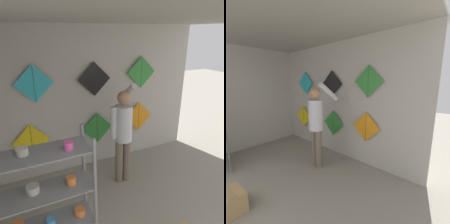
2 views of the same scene
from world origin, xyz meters
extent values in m
cube|color=#BCB7AD|center=(0.00, 3.93, 1.40)|extent=(4.63, 0.06, 2.80)
cube|color=#A8A399|center=(0.00, 1.95, 2.82)|extent=(4.63, 4.70, 0.04)
cylinder|color=slate|center=(-0.85, 1.73, 0.95)|extent=(0.03, 0.03, 1.91)
cube|color=slate|center=(-1.35, 1.58, 1.43)|extent=(1.00, 0.31, 0.01)
cube|color=slate|center=(-1.35, 1.58, 1.79)|extent=(1.00, 0.31, 0.01)
cylinder|color=#3F8CBF|center=(-1.22, 1.58, 1.11)|extent=(0.08, 0.08, 0.06)
cylinder|color=orange|center=(-0.96, 1.58, 1.11)|extent=(0.09, 0.09, 0.07)
cylinder|color=#B2ADA3|center=(-1.33, 1.61, 1.47)|extent=(0.10, 0.10, 0.06)
cylinder|color=orange|center=(-1.02, 1.58, 1.47)|extent=(0.08, 0.08, 0.07)
cylinder|color=#B2ADA3|center=(-1.36, 1.61, 1.83)|extent=(0.09, 0.09, 0.06)
cylinder|color=#D84C99|center=(-1.02, 1.54, 1.83)|extent=(0.07, 0.07, 0.06)
cylinder|color=#726656|center=(0.22, 3.09, 0.43)|extent=(0.14, 0.14, 0.86)
cylinder|color=#726656|center=(0.37, 3.08, 0.43)|extent=(0.14, 0.14, 0.86)
cylinder|color=silver|center=(0.29, 3.08, 1.18)|extent=(0.30, 0.30, 0.64)
sphere|color=tan|center=(0.29, 3.08, 1.64)|extent=(0.23, 0.23, 0.23)
cylinder|color=silver|center=(0.11, 3.10, 1.21)|extent=(0.11, 0.11, 0.57)
cylinder|color=silver|center=(0.48, 3.30, 1.66)|extent=(0.11, 0.53, 0.41)
cube|color=yellow|center=(-1.18, 3.84, 0.80)|extent=(0.66, 0.01, 0.66)
cylinder|color=black|center=(-1.18, 3.83, 0.80)|extent=(0.01, 0.01, 0.62)
cube|color=#338C38|center=(0.10, 3.84, 0.82)|extent=(0.66, 0.01, 0.66)
cylinder|color=black|center=(0.10, 3.83, 0.82)|extent=(0.01, 0.01, 0.62)
cube|color=orange|center=(1.08, 3.84, 0.90)|extent=(0.66, 0.01, 0.66)
cylinder|color=black|center=(1.08, 3.83, 0.90)|extent=(0.01, 0.01, 0.62)
cube|color=#28B2C6|center=(-1.02, 3.84, 1.84)|extent=(0.66, 0.01, 0.66)
cylinder|color=black|center=(-1.02, 3.83, 1.84)|extent=(0.01, 0.01, 0.62)
cube|color=black|center=(0.06, 3.84, 1.83)|extent=(0.66, 0.01, 0.66)
cylinder|color=black|center=(0.06, 3.83, 1.83)|extent=(0.01, 0.01, 0.62)
cube|color=#338C38|center=(1.09, 3.84, 1.88)|extent=(0.66, 0.01, 0.66)
cylinder|color=black|center=(1.09, 3.83, 1.88)|extent=(0.01, 0.01, 0.62)
camera|label=1|loc=(-1.35, 0.04, 2.67)|focal=35.00mm
camera|label=2|loc=(2.69, 1.07, 1.86)|focal=24.00mm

